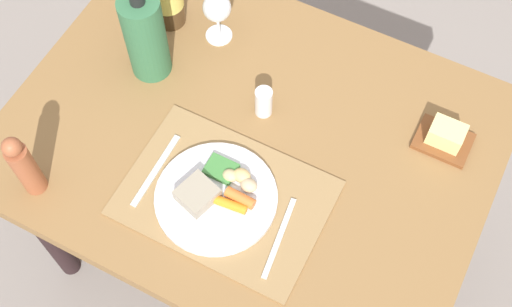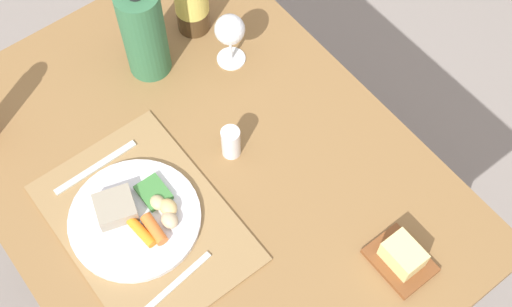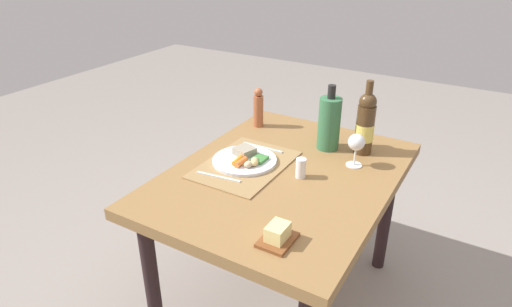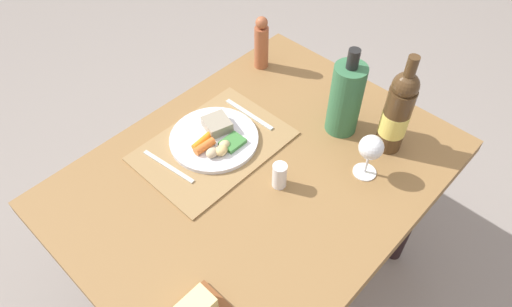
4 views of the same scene
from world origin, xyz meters
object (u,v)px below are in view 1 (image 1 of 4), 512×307
(dining_table, at_px, (249,152))
(dinner_plate, at_px, (216,195))
(cooler_bottle, at_px, (145,36))
(wine_glass, at_px, (217,9))
(butter_dish, at_px, (445,137))
(pepper_mill, at_px, (24,166))
(salt_shaker, at_px, (263,102))
(fork, at_px, (156,170))
(knife, at_px, (279,238))

(dining_table, xyz_separation_m, dinner_plate, (0.01, -0.18, 0.10))
(cooler_bottle, bearing_deg, dining_table, -12.14)
(wine_glass, height_order, butter_dish, wine_glass)
(dining_table, xyz_separation_m, wine_glass, (-0.21, 0.23, 0.19))
(dinner_plate, xyz_separation_m, cooler_bottle, (-0.32, 0.25, 0.11))
(dinner_plate, bearing_deg, pepper_mill, -157.37)
(salt_shaker, bearing_deg, dining_table, -88.81)
(dining_table, bearing_deg, fork, -128.37)
(butter_dish, xyz_separation_m, pepper_mill, (-0.79, -0.53, 0.07))
(dining_table, height_order, pepper_mill, pepper_mill)
(knife, height_order, salt_shaker, salt_shaker)
(dinner_plate, xyz_separation_m, knife, (0.17, -0.02, -0.01))
(dining_table, relative_size, knife, 5.78)
(cooler_bottle, bearing_deg, knife, -28.77)
(dinner_plate, bearing_deg, cooler_bottle, 142.56)
(salt_shaker, bearing_deg, pepper_mill, -131.58)
(butter_dish, bearing_deg, cooler_bottle, -170.03)
(fork, bearing_deg, pepper_mill, -146.16)
(dinner_plate, distance_m, pepper_mill, 0.42)
(fork, distance_m, salt_shaker, 0.30)
(dining_table, height_order, dinner_plate, dinner_plate)
(fork, bearing_deg, knife, -3.97)
(salt_shaker, height_order, pepper_mill, pepper_mill)
(dinner_plate, distance_m, cooler_bottle, 0.42)
(dining_table, distance_m, cooler_bottle, 0.38)
(dinner_plate, xyz_separation_m, wine_glass, (-0.22, 0.41, 0.08))
(salt_shaker, bearing_deg, butter_dish, 15.63)
(salt_shaker, bearing_deg, knife, -56.93)
(dining_table, bearing_deg, pepper_mill, -137.57)
(fork, height_order, knife, same)
(dining_table, height_order, salt_shaker, salt_shaker)
(dinner_plate, height_order, butter_dish, butter_dish)
(butter_dish, height_order, pepper_mill, pepper_mill)
(dining_table, xyz_separation_m, butter_dish, (0.42, 0.19, 0.11))
(fork, height_order, salt_shaker, salt_shaker)
(dining_table, relative_size, wine_glass, 7.85)
(dinner_plate, distance_m, wine_glass, 0.47)
(dining_table, distance_m, fork, 0.25)
(dining_table, distance_m, wine_glass, 0.36)
(wine_glass, bearing_deg, butter_dish, -3.35)
(dining_table, xyz_separation_m, salt_shaker, (-0.00, 0.08, 0.13))
(fork, relative_size, cooler_bottle, 0.67)
(dinner_plate, relative_size, fork, 1.37)
(butter_dish, bearing_deg, fork, -146.10)
(wine_glass, relative_size, cooler_bottle, 0.48)
(dining_table, relative_size, pepper_mill, 5.64)
(dinner_plate, relative_size, cooler_bottle, 0.92)
(dinner_plate, relative_size, knife, 1.41)
(dinner_plate, height_order, wine_glass, wine_glass)
(pepper_mill, bearing_deg, fork, 34.55)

